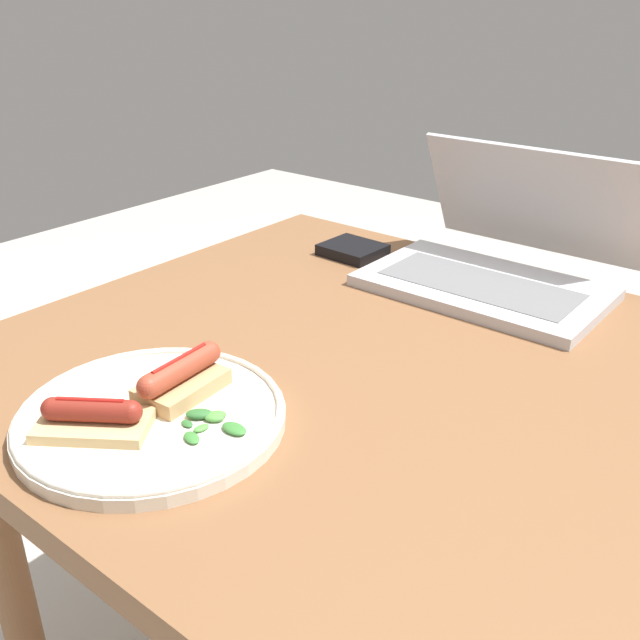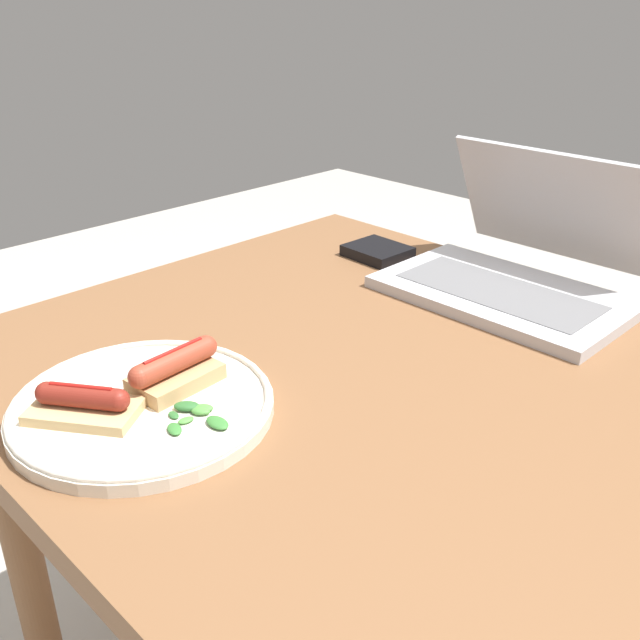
# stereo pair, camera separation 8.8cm
# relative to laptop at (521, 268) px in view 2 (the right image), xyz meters

# --- Properties ---
(desk) EXTENTS (1.11, 0.87, 0.75)m
(desk) POSITION_rel_laptop_xyz_m (0.06, -0.34, -0.13)
(desk) COLOR brown
(desk) RESTS_ON ground_plane
(laptop) EXTENTS (0.37, 0.32, 0.21)m
(laptop) POSITION_rel_laptop_xyz_m (0.00, 0.00, 0.00)
(laptop) COLOR #B7B7BC
(laptop) RESTS_ON desk
(plate) EXTENTS (0.29, 0.29, 0.02)m
(plate) POSITION_rel_laptop_xyz_m (-0.11, -0.61, -0.03)
(plate) COLOR silver
(plate) RESTS_ON desk
(sausage_toast_left) EXTENTS (0.07, 0.12, 0.05)m
(sausage_toast_left) POSITION_rel_laptop_xyz_m (-0.11, -0.56, -0.00)
(sausage_toast_left) COLOR tan
(sausage_toast_left) RESTS_ON plate
(sausage_toast_middle) EXTENTS (0.13, 0.12, 0.04)m
(sausage_toast_middle) POSITION_rel_laptop_xyz_m (-0.13, -0.67, -0.01)
(sausage_toast_middle) COLOR tan
(sausage_toast_middle) RESTS_ON plate
(salad_pile) EXTENTS (0.08, 0.07, 0.01)m
(salad_pile) POSITION_rel_laptop_xyz_m (-0.04, -0.59, -0.02)
(salad_pile) COLOR #4C8E3D
(salad_pile) RESTS_ON plate
(external_drive) EXTENTS (0.10, 0.09, 0.02)m
(external_drive) POSITION_rel_laptop_xyz_m (-0.26, -0.04, -0.03)
(external_drive) COLOR black
(external_drive) RESTS_ON desk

